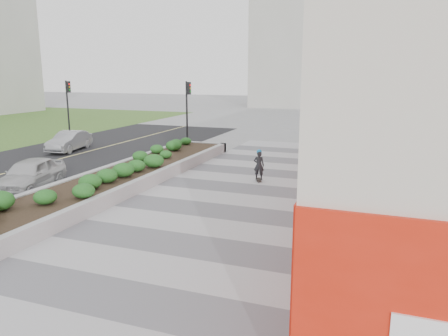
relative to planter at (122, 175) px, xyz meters
The scene contains 12 objects.
ground 8.91m from the planter, 51.84° to the right, with size 160.00×160.00×0.00m, color gray.
walkway 6.81m from the planter, 36.03° to the right, with size 8.00×36.00×0.01m, color #A8A8AD.
building 13.12m from the planter, ahead, with size 6.04×24.08×8.00m.
planter is the anchor object (origin of this frame).
street 6.51m from the planter, behind, with size 10.00×40.00×0.00m, color black.
traffic_signal_near 10.90m from the planter, 99.35° to the left, with size 0.33×0.28×4.20m.
traffic_signal_far 15.00m from the planter, 137.54° to the left, with size 0.33×0.28×4.20m.
distant_bldg_north_l 48.95m from the planter, 89.40° to the left, with size 16.00×12.00×20.00m, color #ADAAA3.
manhole_cover 7.22m from the planter, 33.69° to the right, with size 0.44×0.44×0.01m, color #595654.
skateboarder 6.02m from the planter, 26.42° to the left, with size 0.51×0.75×1.44m.
car_white 3.67m from the planter, 144.98° to the right, with size 1.56×3.87×1.32m, color #BEBEC0.
car_silver 9.80m from the planter, 142.10° to the left, with size 1.28×3.68×1.21m, color #97999E.
Camera 1 is at (5.05, -8.63, 4.76)m, focal length 35.00 mm.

